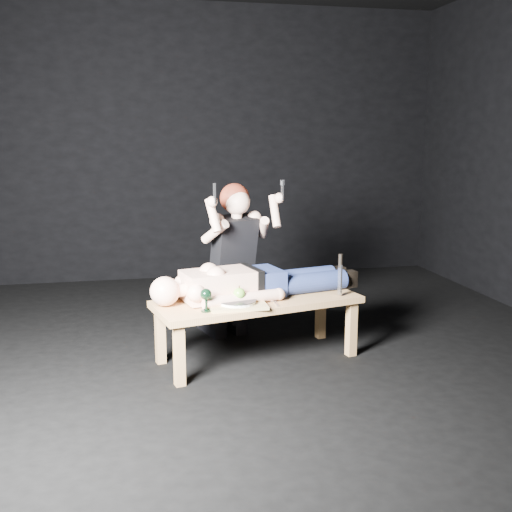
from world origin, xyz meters
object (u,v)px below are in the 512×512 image
object	(u,v)px
table	(257,329)
goblet	(206,300)
kneeling_woman	(230,259)
serving_tray	(237,305)
lying_man	(258,278)
carving_knife	(340,275)

from	to	relation	value
table	goblet	size ratio (longest dim) A/B	9.32
kneeling_woman	serving_tray	bearing A→B (deg)	-112.53
lying_man	serving_tray	world-z (taller)	lying_man
carving_knife	table	bearing A→B (deg)	162.63
lying_man	carving_knife	size ratio (longest dim) A/B	4.61
table	carving_knife	distance (m)	0.71
kneeling_woman	lying_man	bearing A→B (deg)	-90.12
goblet	lying_man	bearing A→B (deg)	38.64
serving_tray	carving_knife	size ratio (longest dim) A/B	1.25
serving_tray	lying_man	bearing A→B (deg)	52.07
goblet	kneeling_woman	bearing A→B (deg)	69.59
table	serving_tray	xyz separation A→B (m)	(-0.18, -0.16, 0.24)
table	carving_knife	xyz separation A→B (m)	(0.60, -0.05, 0.38)
serving_tray	carving_knife	xyz separation A→B (m)	(0.77, 0.12, 0.14)
lying_man	carving_knife	xyz separation A→B (m)	(0.57, -0.14, 0.03)
serving_tray	table	bearing A→B (deg)	42.68
table	kneeling_woman	bearing A→B (deg)	88.73
table	goblet	distance (m)	0.55
table	lying_man	bearing A→B (deg)	63.16
kneeling_woman	goblet	xyz separation A→B (m)	(-0.29, -0.77, -0.11)
table	serving_tray	distance (m)	0.34
carving_knife	serving_tray	bearing A→B (deg)	175.63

